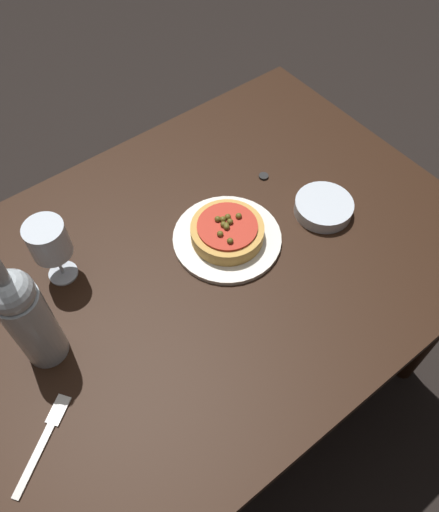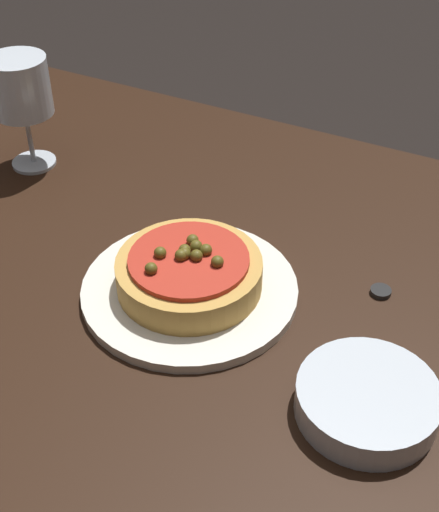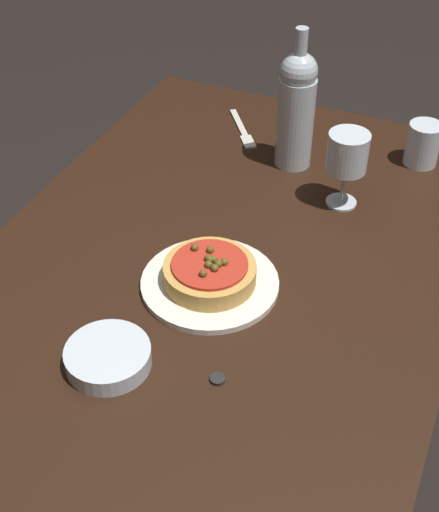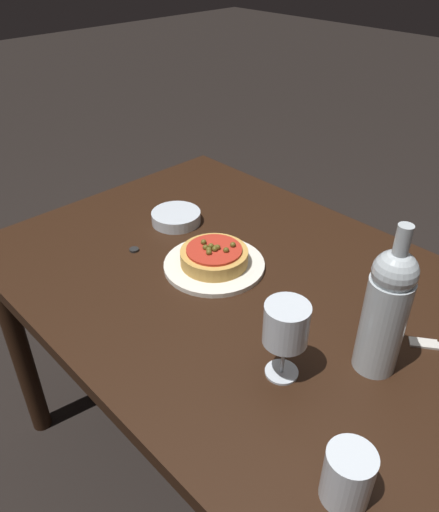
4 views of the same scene
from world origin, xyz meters
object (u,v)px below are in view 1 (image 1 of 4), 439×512
wine_bottle (27,317)px  bottle_cap (264,176)px  dinner_plate (227,238)px  fork (45,438)px  pizza (227,231)px  dining_table (199,286)px  side_bowl (324,207)px  wine_glass (49,241)px

wine_bottle → bottle_cap: bearing=-171.2°
dinner_plate → fork: bearing=15.9°
pizza → fork: size_ratio=1.03×
dining_table → side_bowl: 0.35m
wine_glass → side_bowl: wine_glass is taller
dining_table → wine_glass: wine_glass is taller
dinner_plate → fork: 0.55m
wine_glass → wine_bottle: 0.18m
fork → wine_glass: bearing=21.6°
bottle_cap → dining_table: bearing=21.3°
pizza → wine_bottle: wine_bottle is taller
pizza → dinner_plate: bearing=152.8°
fork → bottle_cap: bearing=-16.8°
fork → side_bowl: bearing=-30.0°
wine_bottle → fork: (0.08, 0.15, -0.13)m
pizza → side_bowl: 0.24m
dinner_plate → bottle_cap: (-0.19, -0.10, -0.00)m
wine_bottle → side_bowl: wine_bottle is taller
pizza → wine_glass: (0.34, -0.14, 0.08)m
side_bowl → fork: side_bowl is taller
dinner_plate → side_bowl: bearing=162.9°
dining_table → pizza: bearing=-172.6°
pizza → wine_bottle: size_ratio=0.53×
dinner_plate → dining_table: bearing=7.4°
dining_table → bottle_cap: bearing=-158.7°
dining_table → fork: bearing=17.6°
wine_glass → side_bowl: bearing=159.3°
dining_table → wine_glass: size_ratio=7.78×
pizza → bottle_cap: size_ratio=6.83×
pizza → wine_bottle: (0.44, -0.00, 0.10)m
pizza → wine_glass: size_ratio=1.02×
bottle_cap → wine_bottle: bearing=8.8°
wine_bottle → wine_glass: bearing=-126.6°
side_bowl → dining_table: bearing=-10.4°
dining_table → dinner_plate: size_ratio=5.10×
dining_table → wine_glass: bearing=-32.3°
dining_table → bottle_cap: 0.32m
pizza → wine_glass: bearing=-23.1°
wine_bottle → bottle_cap: wine_bottle is taller
wine_glass → side_bowl: 0.62m
wine_bottle → pizza: bearing=179.8°
wine_glass → fork: 0.37m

